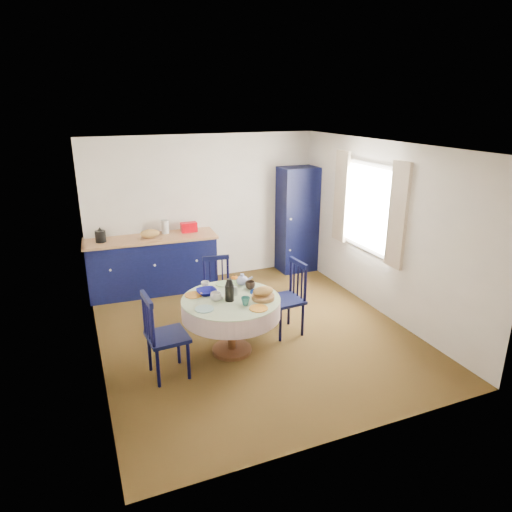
{
  "coord_description": "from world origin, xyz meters",
  "views": [
    {
      "loc": [
        -2.09,
        -5.19,
        3.01
      ],
      "look_at": [
        0.11,
        0.2,
        1.02
      ],
      "focal_mm": 32.0,
      "sensor_mm": 36.0,
      "label": 1
    }
  ],
  "objects_px": {
    "kitchen_counter": "(153,264)",
    "cobalt_bowl": "(207,292)",
    "pantry_cabinet": "(297,220)",
    "chair_far": "(218,290)",
    "mug_b": "(245,301)",
    "chair_left": "(163,335)",
    "mug_c": "(250,285)",
    "mug_d": "(205,285)",
    "mug_a": "(216,297)",
    "chair_right": "(288,297)",
    "dining_table": "(232,307)"
  },
  "relations": [
    {
      "from": "pantry_cabinet",
      "to": "chair_left",
      "type": "relative_size",
      "value": 1.86
    },
    {
      "from": "dining_table",
      "to": "cobalt_bowl",
      "type": "distance_m",
      "value": 0.37
    },
    {
      "from": "dining_table",
      "to": "mug_a",
      "type": "relative_size",
      "value": 9.13
    },
    {
      "from": "cobalt_bowl",
      "to": "mug_c",
      "type": "bearing_deg",
      "value": -4.47
    },
    {
      "from": "pantry_cabinet",
      "to": "mug_c",
      "type": "bearing_deg",
      "value": -129.44
    },
    {
      "from": "cobalt_bowl",
      "to": "mug_d",
      "type": "bearing_deg",
      "value": 79.18
    },
    {
      "from": "mug_d",
      "to": "chair_left",
      "type": "bearing_deg",
      "value": -137.64
    },
    {
      "from": "kitchen_counter",
      "to": "dining_table",
      "type": "distance_m",
      "value": 2.4
    },
    {
      "from": "dining_table",
      "to": "mug_b",
      "type": "bearing_deg",
      "value": -69.79
    },
    {
      "from": "kitchen_counter",
      "to": "pantry_cabinet",
      "type": "xyz_separation_m",
      "value": [
        2.66,
        0.04,
        0.47
      ]
    },
    {
      "from": "pantry_cabinet",
      "to": "chair_right",
      "type": "xyz_separation_m",
      "value": [
        -1.23,
        -2.16,
        -0.44
      ]
    },
    {
      "from": "chair_right",
      "to": "mug_d",
      "type": "relative_size",
      "value": 9.47
    },
    {
      "from": "chair_right",
      "to": "mug_d",
      "type": "distance_m",
      "value": 1.13
    },
    {
      "from": "mug_a",
      "to": "cobalt_bowl",
      "type": "distance_m",
      "value": 0.23
    },
    {
      "from": "chair_far",
      "to": "mug_d",
      "type": "relative_size",
      "value": 8.78
    },
    {
      "from": "kitchen_counter",
      "to": "cobalt_bowl",
      "type": "distance_m",
      "value": 2.14
    },
    {
      "from": "chair_far",
      "to": "mug_d",
      "type": "distance_m",
      "value": 0.66
    },
    {
      "from": "kitchen_counter",
      "to": "mug_b",
      "type": "distance_m",
      "value": 2.67
    },
    {
      "from": "mug_a",
      "to": "cobalt_bowl",
      "type": "bearing_deg",
      "value": 102.28
    },
    {
      "from": "chair_far",
      "to": "cobalt_bowl",
      "type": "height_order",
      "value": "chair_far"
    },
    {
      "from": "chair_right",
      "to": "mug_c",
      "type": "height_order",
      "value": "chair_right"
    },
    {
      "from": "chair_far",
      "to": "mug_b",
      "type": "relative_size",
      "value": 8.89
    },
    {
      "from": "chair_right",
      "to": "mug_a",
      "type": "bearing_deg",
      "value": -83.94
    },
    {
      "from": "pantry_cabinet",
      "to": "mug_d",
      "type": "distance_m",
      "value": 3.04
    },
    {
      "from": "pantry_cabinet",
      "to": "dining_table",
      "type": "relative_size",
      "value": 1.58
    },
    {
      "from": "cobalt_bowl",
      "to": "mug_a",
      "type": "bearing_deg",
      "value": -77.72
    },
    {
      "from": "chair_far",
      "to": "mug_a",
      "type": "bearing_deg",
      "value": -100.37
    },
    {
      "from": "pantry_cabinet",
      "to": "cobalt_bowl",
      "type": "bearing_deg",
      "value": -137.86
    },
    {
      "from": "mug_c",
      "to": "chair_far",
      "type": "bearing_deg",
      "value": 106.94
    },
    {
      "from": "chair_left",
      "to": "mug_c",
      "type": "bearing_deg",
      "value": -75.97
    },
    {
      "from": "dining_table",
      "to": "chair_right",
      "type": "xyz_separation_m",
      "value": [
        0.87,
        0.21,
        -0.1
      ]
    },
    {
      "from": "mug_a",
      "to": "mug_c",
      "type": "xyz_separation_m",
      "value": [
        0.51,
        0.18,
        -0.0
      ]
    },
    {
      "from": "mug_b",
      "to": "mug_c",
      "type": "bearing_deg",
      "value": 61.99
    },
    {
      "from": "mug_c",
      "to": "mug_d",
      "type": "bearing_deg",
      "value": 158.25
    },
    {
      "from": "chair_left",
      "to": "pantry_cabinet",
      "type": "bearing_deg",
      "value": -53.7
    },
    {
      "from": "chair_left",
      "to": "cobalt_bowl",
      "type": "distance_m",
      "value": 0.82
    },
    {
      "from": "kitchen_counter",
      "to": "dining_table",
      "type": "height_order",
      "value": "kitchen_counter"
    },
    {
      "from": "mug_d",
      "to": "cobalt_bowl",
      "type": "height_order",
      "value": "mug_d"
    },
    {
      "from": "kitchen_counter",
      "to": "mug_d",
      "type": "height_order",
      "value": "kitchen_counter"
    },
    {
      "from": "mug_c",
      "to": "mug_d",
      "type": "relative_size",
      "value": 1.2
    },
    {
      "from": "mug_a",
      "to": "mug_b",
      "type": "bearing_deg",
      "value": -41.3
    },
    {
      "from": "kitchen_counter",
      "to": "mug_c",
      "type": "relative_size",
      "value": 16.54
    },
    {
      "from": "kitchen_counter",
      "to": "mug_d",
      "type": "bearing_deg",
      "value": -76.49
    },
    {
      "from": "dining_table",
      "to": "mug_c",
      "type": "xyz_separation_m",
      "value": [
        0.32,
        0.19,
        0.17
      ]
    },
    {
      "from": "mug_a",
      "to": "pantry_cabinet",
      "type": "bearing_deg",
      "value": 45.77
    },
    {
      "from": "chair_right",
      "to": "chair_left",
      "type": "bearing_deg",
      "value": -81.0
    },
    {
      "from": "dining_table",
      "to": "mug_b",
      "type": "xyz_separation_m",
      "value": [
        0.09,
        -0.24,
        0.17
      ]
    },
    {
      "from": "mug_b",
      "to": "cobalt_bowl",
      "type": "relative_size",
      "value": 0.42
    },
    {
      "from": "pantry_cabinet",
      "to": "chair_right",
      "type": "bearing_deg",
      "value": -119.82
    },
    {
      "from": "cobalt_bowl",
      "to": "pantry_cabinet",
      "type": "bearing_deg",
      "value": 42.29
    }
  ]
}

